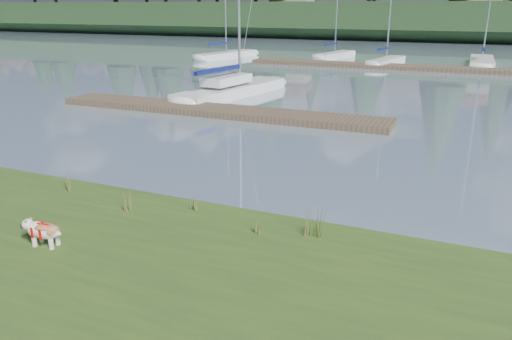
% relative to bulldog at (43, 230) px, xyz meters
% --- Properties ---
extents(ground, '(200.00, 200.00, 0.00)m').
position_rel_bulldog_xyz_m(ground, '(0.47, 34.70, -0.66)').
color(ground, '#8094A7').
rests_on(ground, ground).
extents(bank, '(60.00, 9.00, 0.35)m').
position_rel_bulldog_xyz_m(bank, '(0.47, -1.30, -0.49)').
color(bank, '#324C19').
rests_on(bank, ground).
extents(ridge, '(200.00, 20.00, 5.00)m').
position_rel_bulldog_xyz_m(ridge, '(0.47, 77.70, 1.84)').
color(ridge, black).
rests_on(ridge, ground).
extents(bulldog, '(0.84, 0.41, 0.50)m').
position_rel_bulldog_xyz_m(bulldog, '(0.00, 0.00, 0.00)').
color(bulldog, silver).
rests_on(bulldog, bank).
extents(sailboat_main, '(3.35, 9.58, 13.47)m').
position_rel_bulldog_xyz_m(sailboat_main, '(-4.83, 18.93, -0.24)').
color(sailboat_main, silver).
rests_on(sailboat_main, ground).
extents(dock_near, '(16.00, 2.00, 0.30)m').
position_rel_bulldog_xyz_m(dock_near, '(-3.53, 13.70, -0.51)').
color(dock_near, '#4C3D2C').
rests_on(dock_near, ground).
extents(dock_far, '(26.00, 2.20, 0.30)m').
position_rel_bulldog_xyz_m(dock_far, '(2.47, 34.70, -0.51)').
color(dock_far, '#4C3D2C').
rests_on(dock_far, ground).
extents(sailboat_bg_0, '(3.58, 8.49, 12.06)m').
position_rel_bulldog_xyz_m(sailboat_bg_0, '(-14.44, 37.51, -0.34)').
color(sailboat_bg_0, silver).
rests_on(sailboat_bg_0, ground).
extents(sailboat_bg_1, '(2.76, 6.95, 10.31)m').
position_rel_bulldog_xyz_m(sailboat_bg_1, '(-4.95, 41.04, -0.33)').
color(sailboat_bg_1, silver).
rests_on(sailboat_bg_1, ground).
extents(sailboat_bg_2, '(2.51, 6.82, 10.20)m').
position_rel_bulldog_xyz_m(sailboat_bg_2, '(0.40, 37.37, -0.33)').
color(sailboat_bg_2, silver).
rests_on(sailboat_bg_2, ground).
extents(sailboat_bg_3, '(1.88, 9.06, 13.17)m').
position_rel_bulldog_xyz_m(sailboat_bg_3, '(7.62, 40.67, -0.34)').
color(sailboat_bg_3, silver).
rests_on(sailboat_bg_3, ground).
extents(weed_0, '(0.17, 0.14, 0.62)m').
position_rel_bulldog_xyz_m(weed_0, '(0.39, 2.03, -0.05)').
color(weed_0, '#475B23').
rests_on(weed_0, bank).
extents(weed_1, '(0.17, 0.14, 0.52)m').
position_rel_bulldog_xyz_m(weed_1, '(1.72, 2.69, -0.10)').
color(weed_1, '#475B23').
rests_on(weed_1, bank).
extents(weed_2, '(0.17, 0.14, 0.67)m').
position_rel_bulldog_xyz_m(weed_2, '(4.50, 2.46, -0.03)').
color(weed_2, '#475B23').
rests_on(weed_2, bank).
extents(weed_3, '(0.17, 0.14, 0.62)m').
position_rel_bulldog_xyz_m(weed_3, '(-1.80, 2.51, -0.05)').
color(weed_3, '#475B23').
rests_on(weed_3, bank).
extents(weed_4, '(0.17, 0.14, 0.39)m').
position_rel_bulldog_xyz_m(weed_4, '(3.53, 2.11, -0.15)').
color(weed_4, '#475B23').
rests_on(weed_4, bank).
extents(weed_5, '(0.17, 0.14, 0.69)m').
position_rel_bulldog_xyz_m(weed_5, '(4.71, 2.47, -0.02)').
color(weed_5, '#475B23').
rests_on(weed_5, bank).
extents(mud_lip, '(60.00, 0.50, 0.14)m').
position_rel_bulldog_xyz_m(mud_lip, '(0.47, 3.10, -0.59)').
color(mud_lip, '#33281C').
rests_on(mud_lip, ground).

